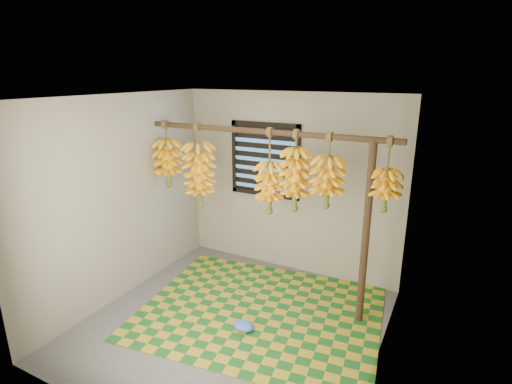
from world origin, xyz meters
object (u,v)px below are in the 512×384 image
Objects in this scene: plastic_bag at (243,326)px; banana_bunch_e at (327,182)px; banana_bunch_c at (269,188)px; woven_mat at (260,311)px; banana_bunch_b at (199,175)px; banana_bunch_f at (385,190)px; support_post at (366,236)px; banana_bunch_a at (168,163)px; banana_bunch_d at (295,179)px.

plastic_bag is 0.29× the size of banana_bunch_e.
plastic_bag is 1.52m from banana_bunch_c.
woven_mat is 11.32× the size of plastic_bag.
banana_bunch_f is (2.21, 0.00, 0.11)m from banana_bunch_b.
support_post is 2.60m from banana_bunch_a.
banana_bunch_c is 1.21× the size of banana_bunch_e.
banana_bunch_c reaches higher than woven_mat.
banana_bunch_a is at bearing -180.00° from banana_bunch_c.
plastic_bag is at bearing -147.52° from banana_bunch_f.
banana_bunch_a is at bearing 166.66° from woven_mat.
banana_bunch_e is at bearing -0.00° from banana_bunch_c.
banana_bunch_b and banana_bunch_e have the same top height.
banana_bunch_b and banana_bunch_f have the same top height.
support_post is 2.10m from banana_bunch_b.
support_post is at bearing 0.00° from banana_bunch_d.
banana_bunch_e is 1.07× the size of banana_bunch_f.
banana_bunch_b is at bearing 180.00° from banana_bunch_e.
banana_bunch_e is (0.36, 0.00, 0.02)m from banana_bunch_d.
banana_bunch_d is 1.19× the size of banana_bunch_f.
banana_bunch_f is (1.18, 0.75, 1.46)m from plastic_bag.
banana_bunch_b is (0.48, 0.00, -0.11)m from banana_bunch_a.
banana_bunch_c is at bearing 101.66° from woven_mat.
woven_mat is 2.69× the size of banana_bunch_c.
plastic_bag is at bearing -89.96° from woven_mat.
banana_bunch_d is (0.24, 0.36, 1.50)m from woven_mat.
support_post is at bearing 19.15° from woven_mat.
woven_mat is 2.51× the size of banana_bunch_b.
woven_mat is 1.42m from banana_bunch_c.
woven_mat is at bearing -123.22° from banana_bunch_d.
banana_bunch_b is at bearing 180.00° from support_post.
banana_bunch_b is 1.07× the size of banana_bunch_c.
banana_bunch_d and banana_bunch_f have the same top height.
support_post is 0.68m from banana_bunch_e.
plastic_bag is 0.22× the size of banana_bunch_b.
plastic_bag is (-1.03, -0.75, -0.94)m from support_post.
banana_bunch_e is at bearing 51.72° from plastic_bag.
plastic_bag is 0.26× the size of banana_bunch_d.
banana_bunch_c and banana_bunch_e have the same top height.
banana_bunch_b reaches higher than plastic_bag.
banana_bunch_e reaches higher than woven_mat.
banana_bunch_c is at bearing 180.00° from support_post.
banana_bunch_a reaches higher than support_post.
banana_bunch_c is 1.27m from banana_bunch_f.
banana_bunch_c and banana_bunch_f have the same top height.
banana_bunch_a is 0.80× the size of banana_bunch_b.
banana_bunch_c is (-0.07, 0.75, 1.32)m from plastic_bag.
support_post is 1.17m from banana_bunch_c.
woven_mat is 3.12× the size of banana_bunch_a.
support_post is 2.05× the size of banana_bunch_c.
banana_bunch_c is 1.09× the size of banana_bunch_d.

